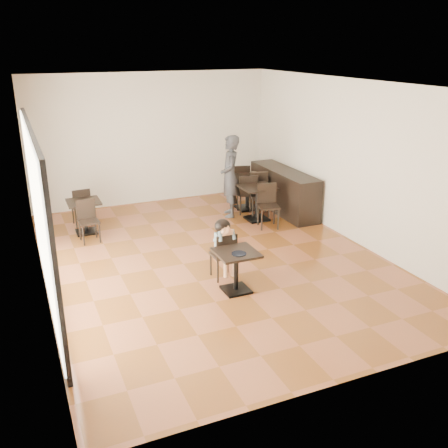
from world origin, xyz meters
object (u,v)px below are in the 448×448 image
chair_mid_a (247,193)px  adult_patron (230,176)px  child (223,249)px  child_chair (223,255)px  chair_back_a (240,183)px  chair_mid_b (268,207)px  chair_left_a (81,206)px  child_table (236,271)px  chair_left_b (89,222)px  cafe_table_back (247,192)px  cafe_table_left (85,217)px  cafe_table_mid (257,203)px  chair_back_b (260,195)px

chair_mid_a → adult_patron: bearing=19.2°
child → chair_mid_a: 3.56m
child_chair → chair_back_a: (2.10, 3.83, 0.08)m
chair_mid_b → adult_patron: bearing=127.4°
chair_left_a → chair_back_a: 3.95m
child_table → chair_left_b: (-1.85, 3.14, 0.08)m
cafe_table_back → chair_back_a: size_ratio=0.83×
child → chair_left_b: child is taller
child_table → child_chair: child_chair is taller
child → child_table: bearing=-90.0°
child → cafe_table_back: (2.04, 3.28, -0.11)m
adult_patron → chair_left_b: (-3.29, -0.38, -0.52)m
child → cafe_table_left: 3.65m
child_chair → chair_back_a: size_ratio=0.84×
child → chair_left_b: (-1.85, 2.59, -0.10)m
child_chair → chair_left_b: size_ratio=0.98×
child → child_chair: bearing=0.0°
chair_back_a → cafe_table_back: bearing=100.9°
child_table → chair_left_b: chair_left_b is taller
child_chair → chair_left_b: (-1.85, 2.59, 0.01)m
cafe_table_back → chair_left_b: chair_left_b is taller
child_table → chair_left_b: bearing=120.4°
child_chair → child: bearing=-0.0°
cafe_table_back → chair_mid_b: chair_mid_b is taller
cafe_table_mid → chair_mid_b: 0.56m
child_chair → cafe_table_left: bearing=-59.6°
chair_mid_b → cafe_table_mid: bearing=104.6°
adult_patron → chair_back_a: adult_patron is taller
adult_patron → chair_back_b: (0.65, -0.25, -0.45)m
child_table → child: bearing=90.0°
cafe_table_mid → chair_mid_b: bearing=-90.0°
child_chair → adult_patron: 3.35m
chair_mid_a → child: bearing=72.4°
child_table → chair_back_a: (2.10, 4.38, 0.15)m
child_chair → cafe_table_mid: bearing=-127.6°
chair_mid_a → chair_back_b: bearing=139.7°
adult_patron → chair_mid_b: bearing=39.7°
child_table → chair_left_b: 3.65m
adult_patron → cafe_table_mid: adult_patron is taller
child → chair_mid_b: child is taller
cafe_table_mid → chair_mid_b: (-0.00, -0.55, 0.08)m
cafe_table_back → chair_mid_a: bearing=-118.6°
cafe_table_left → chair_mid_a: size_ratio=0.75×
adult_patron → chair_mid_a: size_ratio=1.98×
cafe_table_back → chair_back_b: chair_back_b is taller
child_chair → chair_mid_b: bearing=-134.7°
child_table → cafe_table_left: (-1.85, 3.69, 0.01)m
adult_patron → cafe_table_back: adult_patron is taller
cafe_table_back → chair_back_b: 0.56m
adult_patron → cafe_table_back: 0.85m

